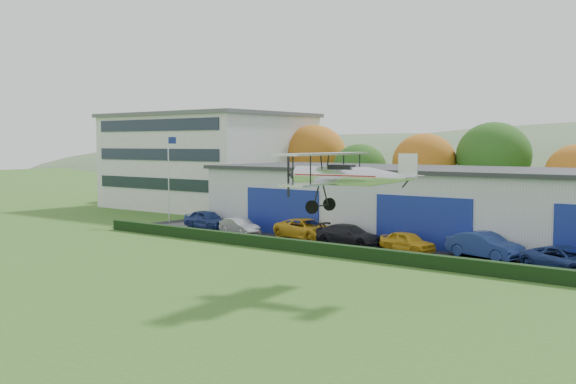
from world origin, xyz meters
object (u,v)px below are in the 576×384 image
Objects in this scene: car_0 at (207,220)px; car_6 at (566,260)px; car_2 at (307,229)px; biplane at (343,174)px; office_block at (208,161)px; car_4 at (407,242)px; car_5 at (485,245)px; car_1 at (240,227)px; car_3 at (349,235)px; hangar at (460,204)px; flagpole at (169,170)px.

car_0 is 0.92× the size of car_6.
car_2 is 0.68× the size of biplane.
office_block reaches higher than car_4.
car_0 is 0.94× the size of car_5.
biplane is (16.73, -10.91, 4.89)m from car_1.
car_4 is at bearing 95.19° from biplane.
car_3 reaches higher than car_6.
hangar is 8.53m from car_5.
car_6 is (10.22, -0.92, 0.03)m from car_4.
hangar is 5.10× the size of biplane.
car_6 reaches higher than car_1.
car_2 reaches higher than car_1.
car_4 is at bearing 107.73° from car_6.
hangar is 25.68m from flagpole.
car_2 is at bearing -3.43° from flagpole.
biplane is (35.37, -26.24, 0.39)m from office_block.
car_3 is (4.17, -0.73, -0.03)m from car_2.
car_6 is at bearing -40.59° from hangar.
car_5 reaches higher than car_2.
car_5 reaches higher than car_6.
biplane is at bearing -154.15° from car_4.
car_0 is (-18.98, -7.20, -1.82)m from hangar.
car_1 is at bearing 115.41° from car_2.
flagpole reaches higher than car_4.
car_3 is at bearing 103.74° from car_4.
biplane is at bearing 167.41° from car_6.
hangar is 7.46× the size of car_2.
car_5 is at bearing -68.51° from car_4.
car_0 is 14.27m from car_3.
car_6 is at bearing -4.21° from flagpole.
hangar is 11.43m from car_2.
car_1 is at bearing 94.28° from car_3.
biplane is (21.35, -12.01, 4.77)m from car_0.
biplane is at bearing -107.08° from car_1.
car_5 is at bearing -69.74° from car_1.
car_3 reaches higher than car_4.
car_0 is 10.09m from car_2.
flagpole is 1.59× the size of car_6.
car_4 is 0.78× the size of car_6.
car_1 is 5.65m from car_2.
car_3 is at bearing -4.80° from flagpole.
office_block is at bearing 79.03° from car_4.
car_5 is (4.68, -6.90, -1.80)m from hangar.
flagpole is (-24.88, -5.98, 2.13)m from hangar.
biplane is at bearing -82.97° from hangar.
car_5 is at bearing 95.60° from car_6.
flagpole is 7.21m from car_0.
car_6 is (34.86, -2.57, -4.04)m from flagpole.
car_6 is at bearing -83.53° from car_2.
flagpole is 35.19m from car_6.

